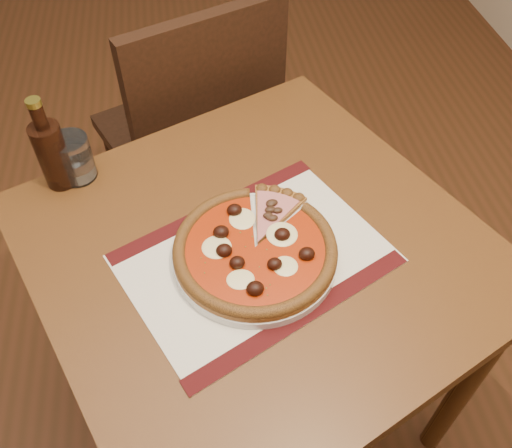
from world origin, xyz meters
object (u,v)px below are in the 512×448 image
at_px(pizza, 255,249).
at_px(water_glass, 73,158).
at_px(plate, 255,255).
at_px(table, 258,274).
at_px(bottle, 52,152).
at_px(chair_far, 195,129).

distance_m(pizza, water_glass, 0.44).
bearing_deg(plate, table, 74.27).
bearing_deg(pizza, bottle, 144.19).
height_order(table, water_glass, water_glass).
relative_size(table, chair_far, 1.13).
relative_size(chair_far, bottle, 4.54).
distance_m(table, water_glass, 0.45).
relative_size(pizza, water_glass, 3.08).
bearing_deg(water_glass, pizza, -39.77).
xyz_separation_m(plate, pizza, (-0.00, -0.00, 0.02)).
xyz_separation_m(table, bottle, (-0.38, 0.23, 0.18)).
height_order(chair_far, water_glass, chair_far).
distance_m(plate, pizza, 0.02).
xyz_separation_m(table, pizza, (-0.01, -0.04, 0.13)).
distance_m(chair_far, plate, 0.71).
xyz_separation_m(chair_far, pizza, (0.07, -0.66, 0.25)).
distance_m(table, bottle, 0.48).
relative_size(table, plate, 3.50).
height_order(plate, water_glass, water_glass).
xyz_separation_m(plate, water_glass, (-0.33, 0.28, 0.04)).
bearing_deg(plate, pizza, -115.05).
height_order(water_glass, bottle, bottle).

